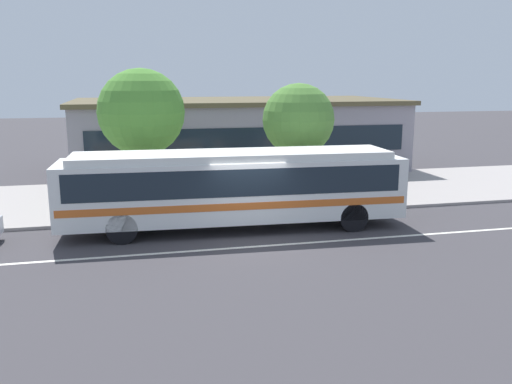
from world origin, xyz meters
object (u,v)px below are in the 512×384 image
object	(u,v)px
pedestrian_walking_along_curb	(255,183)
bus_stop_sign	(334,168)
pedestrian_waiting_near_sign	(179,182)
transit_bus	(234,184)
street_tree_mid_block	(298,120)
street_tree_near_stop	(141,112)
pedestrian_standing_by_tree	(253,184)

from	to	relation	value
pedestrian_walking_along_curb	bus_stop_sign	bearing A→B (deg)	-5.72
pedestrian_waiting_near_sign	bus_stop_sign	xyz separation A→B (m)	(6.12, -0.84, 0.50)
transit_bus	pedestrian_waiting_near_sign	size ratio (longest dim) A/B	6.68
transit_bus	bus_stop_sign	world-z (taller)	transit_bus
pedestrian_waiting_near_sign	street_tree_mid_block	size ratio (longest dim) A/B	0.36
transit_bus	bus_stop_sign	distance (m)	4.97
transit_bus	street_tree_mid_block	bearing A→B (deg)	45.64
pedestrian_waiting_near_sign	street_tree_near_stop	xyz separation A→B (m)	(-1.31, 1.51, 2.66)
pedestrian_walking_along_curb	bus_stop_sign	xyz separation A→B (m)	(3.17, -0.32, 0.57)
pedestrian_waiting_near_sign	pedestrian_walking_along_curb	world-z (taller)	pedestrian_waiting_near_sign
pedestrian_standing_by_tree	bus_stop_sign	bearing A→B (deg)	1.47
street_tree_near_stop	pedestrian_waiting_near_sign	bearing A→B (deg)	-49.07
pedestrian_waiting_near_sign	bus_stop_sign	size ratio (longest dim) A/B	0.74
pedestrian_standing_by_tree	transit_bus	bearing A→B (deg)	-119.12
street_tree_mid_block	pedestrian_waiting_near_sign	bearing A→B (deg)	-174.41
transit_bus	pedestrian_walking_along_curb	world-z (taller)	transit_bus
pedestrian_waiting_near_sign	pedestrian_standing_by_tree	xyz separation A→B (m)	(2.78, -0.92, -0.03)
pedestrian_standing_by_tree	street_tree_mid_block	xyz separation A→B (m)	(2.25, 1.41, 2.35)
street_tree_near_stop	street_tree_mid_block	world-z (taller)	street_tree_near_stop
street_tree_mid_block	pedestrian_walking_along_curb	bearing A→B (deg)	-154.07
transit_bus	pedestrian_standing_by_tree	bearing A→B (deg)	60.88
transit_bus	street_tree_mid_block	distance (m)	5.21
transit_bus	street_tree_near_stop	xyz separation A→B (m)	(-2.95, 4.49, 2.24)
pedestrian_standing_by_tree	street_tree_near_stop	xyz separation A→B (m)	(-4.09, 2.43, 2.69)
bus_stop_sign	pedestrian_waiting_near_sign	bearing A→B (deg)	172.22
transit_bus	pedestrian_walking_along_curb	xyz separation A→B (m)	(1.32, 2.46, -0.49)
bus_stop_sign	transit_bus	bearing A→B (deg)	-154.45
pedestrian_walking_along_curb	street_tree_mid_block	world-z (taller)	street_tree_mid_block
pedestrian_standing_by_tree	pedestrian_waiting_near_sign	bearing A→B (deg)	161.66
street_tree_near_stop	street_tree_mid_block	size ratio (longest dim) A/B	1.12
bus_stop_sign	street_tree_mid_block	size ratio (longest dim) A/B	0.49
pedestrian_standing_by_tree	street_tree_mid_block	size ratio (longest dim) A/B	0.35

